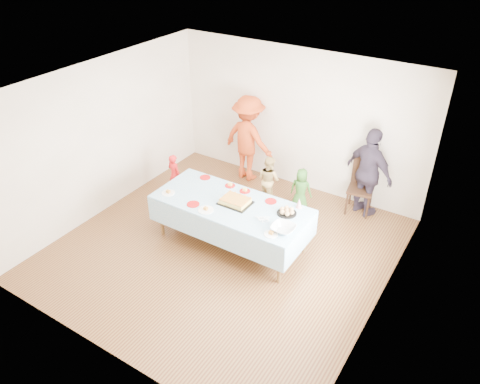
{
  "coord_description": "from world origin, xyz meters",
  "views": [
    {
      "loc": [
        3.42,
        -4.93,
        4.81
      ],
      "look_at": [
        0.11,
        0.3,
        0.96
      ],
      "focal_mm": 35.0,
      "sensor_mm": 36.0,
      "label": 1
    }
  ],
  "objects_px": {
    "dining_chair": "(362,183)",
    "adult_left": "(248,138)",
    "party_table": "(231,206)",
    "birthday_cake": "(235,201)"
  },
  "relations": [
    {
      "from": "party_table",
      "to": "birthday_cake",
      "type": "relative_size",
      "value": 5.09
    },
    {
      "from": "party_table",
      "to": "dining_chair",
      "type": "xyz_separation_m",
      "value": [
        1.43,
        2.09,
        -0.17
      ]
    },
    {
      "from": "party_table",
      "to": "adult_left",
      "type": "relative_size",
      "value": 1.44
    },
    {
      "from": "party_table",
      "to": "adult_left",
      "type": "height_order",
      "value": "adult_left"
    },
    {
      "from": "dining_chair",
      "to": "adult_left",
      "type": "height_order",
      "value": "adult_left"
    },
    {
      "from": "dining_chair",
      "to": "adult_left",
      "type": "distance_m",
      "value": 2.35
    },
    {
      "from": "birthday_cake",
      "to": "adult_left",
      "type": "height_order",
      "value": "adult_left"
    },
    {
      "from": "party_table",
      "to": "adult_left",
      "type": "distance_m",
      "value": 2.21
    },
    {
      "from": "party_table",
      "to": "adult_left",
      "type": "xyz_separation_m",
      "value": [
        -0.91,
        2.01,
        0.14
      ]
    },
    {
      "from": "birthday_cake",
      "to": "dining_chair",
      "type": "xyz_separation_m",
      "value": [
        1.36,
        2.06,
        -0.27
      ]
    }
  ]
}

